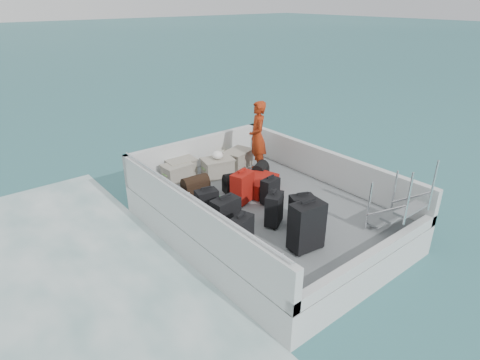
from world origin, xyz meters
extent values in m
plane|color=#174A53|center=(0.00, 0.00, 0.00)|extent=(160.00, 160.00, 0.00)
plane|color=white|center=(-4.80, 0.00, 0.00)|extent=(10.00, 10.00, 0.00)
cube|color=silver|center=(0.00, 0.00, 0.30)|extent=(3.60, 5.00, 0.60)
cube|color=slate|center=(0.00, 0.00, 0.61)|extent=(3.30, 4.70, 0.02)
cube|color=silver|center=(-1.73, 0.00, 0.97)|extent=(0.14, 5.00, 0.70)
cube|color=silver|center=(1.73, 0.00, 0.97)|extent=(0.14, 5.00, 0.70)
cube|color=silver|center=(0.00, 2.43, 0.97)|extent=(3.60, 0.14, 0.70)
cube|color=silver|center=(0.00, -2.43, 0.72)|extent=(3.60, 0.14, 0.20)
cylinder|color=silver|center=(-1.73, 0.00, 1.37)|extent=(0.04, 4.80, 0.04)
cube|color=black|center=(-1.42, -0.99, 0.94)|extent=(0.46, 0.35, 0.64)
cube|color=black|center=(-1.32, -0.45, 0.97)|extent=(0.49, 0.30, 0.70)
cube|color=black|center=(-1.23, 0.23, 0.90)|extent=(0.43, 0.31, 0.57)
cube|color=black|center=(-0.55, -1.55, 1.03)|extent=(0.57, 0.38, 0.82)
cube|color=black|center=(-0.42, -0.67, 0.92)|extent=(0.47, 0.41, 0.59)
cube|color=maroon|center=(-0.33, 0.32, 0.94)|extent=(0.52, 0.40, 0.63)
cube|color=black|center=(-0.07, -1.00, 0.91)|extent=(0.48, 0.39, 0.58)
cube|color=black|center=(0.07, -0.04, 0.88)|extent=(0.39, 0.26, 0.52)
cube|color=maroon|center=(0.24, 0.50, 0.78)|extent=(0.91, 0.73, 0.32)
cube|color=gray|center=(-0.79, 2.03, 0.79)|extent=(0.59, 0.42, 0.35)
cube|color=gray|center=(-0.59, 2.20, 0.80)|extent=(0.63, 0.46, 0.37)
cube|color=gray|center=(0.04, 1.66, 0.81)|extent=(0.72, 0.57, 0.39)
cube|color=gray|center=(0.72, 1.78, 0.81)|extent=(0.74, 0.61, 0.38)
ellipsoid|color=gold|center=(0.67, 2.20, 0.73)|extent=(0.28, 0.26, 0.22)
ellipsoid|color=white|center=(0.04, 1.66, 1.10)|extent=(0.24, 0.24, 0.18)
imported|color=red|center=(0.93, 1.33, 1.44)|extent=(0.64, 0.72, 1.63)
camera|label=1|loc=(-4.75, -5.10, 4.33)|focal=30.00mm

